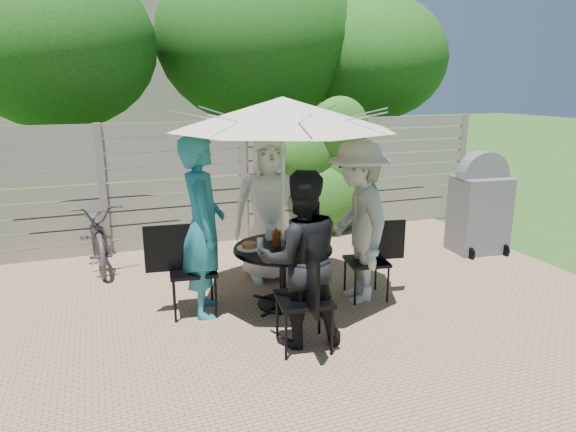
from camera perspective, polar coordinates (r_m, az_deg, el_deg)
name	(u,v)px	position (r m, az deg, el deg)	size (l,w,h in m)	color
backyard_envelope	(172,74)	(14.82, -12.76, 15.11)	(60.00, 60.00, 5.00)	#2E531A
patio_table	(283,265)	(5.52, -0.57, -5.44)	(1.18, 1.18, 0.68)	black
umbrella	(282,113)	(5.20, -0.62, 11.34)	(2.62, 2.62, 2.23)	silver
chair_back	(268,255)	(6.49, -2.26, -4.39)	(0.46, 0.64, 0.86)	black
person_back	(269,208)	(6.18, -2.10, 0.85)	(0.88, 0.57, 1.80)	silver
chair_left	(192,287)	(5.49, -10.60, -7.80)	(0.73, 0.52, 0.98)	black
person_left	(203,227)	(5.28, -9.45, -1.22)	(0.69, 0.45, 1.89)	teal
chair_front	(304,319)	(4.72, 1.79, -11.37)	(0.54, 0.74, 0.99)	black
person_front	(301,259)	(4.64, 1.44, -4.85)	(0.80, 0.62, 1.64)	black
chair_right	(367,276)	(5.85, 8.81, -6.58)	(0.68, 0.50, 0.90)	black
person_right	(358,222)	(5.61, 7.76, -0.69)	(1.16, 0.67, 1.80)	#B4B5AF
plate_back	(277,235)	(5.78, -1.28, -2.10)	(0.26, 0.26, 0.06)	white
plate_left	(249,246)	(5.39, -4.34, -3.39)	(0.26, 0.26, 0.06)	white
plate_front	(290,255)	(5.11, 0.22, -4.36)	(0.26, 0.26, 0.06)	white
plate_right	(316,242)	(5.52, 3.09, -2.92)	(0.26, 0.26, 0.06)	white
plate_extra	(306,252)	(5.21, 2.02, -4.01)	(0.24, 0.24, 0.06)	white
glass_back	(269,234)	(5.66, -2.14, -2.01)	(0.07, 0.07, 0.14)	silver
glass_left	(260,245)	(5.29, -3.12, -3.20)	(0.07, 0.07, 0.14)	silver
glass_right	(304,236)	(5.58, 1.82, -2.23)	(0.07, 0.07, 0.14)	silver
syrup_jug	(276,238)	(5.47, -1.30, -2.49)	(0.09, 0.09, 0.16)	#59280C
coffee_cup	(288,235)	(5.66, -0.03, -2.09)	(0.08, 0.08, 0.12)	#C6B293
bicycle	(97,232)	(7.23, -20.44, -1.71)	(0.60, 1.72, 0.90)	#333338
bbq_grill	(480,207)	(7.73, 20.51, 0.91)	(0.77, 0.62, 1.46)	#5C5C62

